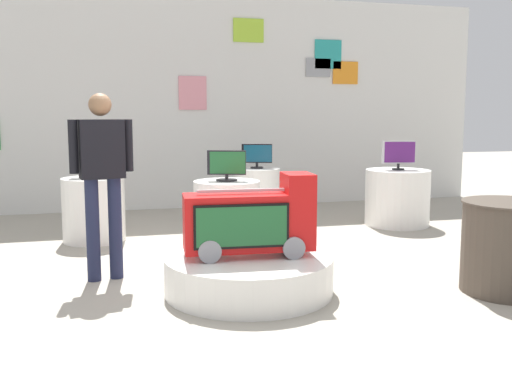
{
  "coord_description": "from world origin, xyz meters",
  "views": [
    {
      "loc": [
        -0.96,
        -4.7,
        1.49
      ],
      "look_at": [
        0.34,
        0.37,
        0.84
      ],
      "focal_mm": 39.61,
      "sensor_mm": 36.0,
      "label": 1
    }
  ],
  "objects_px": {
    "display_pedestal_center_rear": "(94,209)",
    "tv_on_right_rear": "(399,154)",
    "main_display_pedestal": "(249,274)",
    "tv_on_far_right": "(257,155)",
    "side_table_round": "(508,246)",
    "tv_on_left_rear": "(227,166)",
    "display_pedestal_far_right": "(257,195)",
    "shopper_browsing_near_truck": "(102,171)",
    "novelty_firetruck_tv": "(251,222)",
    "display_pedestal_left_rear": "(227,214)",
    "display_pedestal_right_rear": "(397,197)",
    "tv_on_center_rear": "(92,160)"
  },
  "relations": [
    {
      "from": "display_pedestal_right_rear",
      "to": "main_display_pedestal",
      "type": "bearing_deg",
      "value": -138.47
    },
    {
      "from": "tv_on_left_rear",
      "to": "display_pedestal_right_rear",
      "type": "height_order",
      "value": "tv_on_left_rear"
    },
    {
      "from": "novelty_firetruck_tv",
      "to": "side_table_round",
      "type": "xyz_separation_m",
      "value": [
        2.09,
        -0.54,
        -0.2
      ]
    },
    {
      "from": "display_pedestal_center_rear",
      "to": "tv_on_right_rear",
      "type": "relative_size",
      "value": 1.7
    },
    {
      "from": "tv_on_right_rear",
      "to": "tv_on_far_right",
      "type": "relative_size",
      "value": 1.08
    },
    {
      "from": "display_pedestal_left_rear",
      "to": "side_table_round",
      "type": "bearing_deg",
      "value": -48.23
    },
    {
      "from": "tv_on_far_right",
      "to": "display_pedestal_center_rear",
      "type": "bearing_deg",
      "value": -163.03
    },
    {
      "from": "display_pedestal_far_right",
      "to": "tv_on_far_right",
      "type": "distance_m",
      "value": 0.56
    },
    {
      "from": "tv_on_left_rear",
      "to": "tv_on_right_rear",
      "type": "distance_m",
      "value": 2.58
    },
    {
      "from": "main_display_pedestal",
      "to": "tv_on_far_right",
      "type": "xyz_separation_m",
      "value": [
        0.85,
        3.02,
        0.78
      ]
    },
    {
      "from": "tv_on_right_rear",
      "to": "main_display_pedestal",
      "type": "bearing_deg",
      "value": -138.53
    },
    {
      "from": "display_pedestal_right_rear",
      "to": "tv_on_right_rear",
      "type": "distance_m",
      "value": 0.59
    },
    {
      "from": "novelty_firetruck_tv",
      "to": "display_pedestal_center_rear",
      "type": "relative_size",
      "value": 1.46
    },
    {
      "from": "shopper_browsing_near_truck",
      "to": "tv_on_far_right",
      "type": "bearing_deg",
      "value": 48.99
    },
    {
      "from": "novelty_firetruck_tv",
      "to": "shopper_browsing_near_truck",
      "type": "bearing_deg",
      "value": 150.12
    },
    {
      "from": "tv_on_center_rear",
      "to": "shopper_browsing_near_truck",
      "type": "relative_size",
      "value": 0.29
    },
    {
      "from": "display_pedestal_right_rear",
      "to": "tv_on_right_rear",
      "type": "xyz_separation_m",
      "value": [
        0.0,
        -0.0,
        0.59
      ]
    },
    {
      "from": "tv_on_right_rear",
      "to": "display_pedestal_far_right",
      "type": "bearing_deg",
      "value": 159.02
    },
    {
      "from": "display_pedestal_center_rear",
      "to": "shopper_browsing_near_truck",
      "type": "xyz_separation_m",
      "value": [
        0.14,
        -1.67,
        0.61
      ]
    },
    {
      "from": "tv_on_left_rear",
      "to": "display_pedestal_far_right",
      "type": "relative_size",
      "value": 0.56
    },
    {
      "from": "side_table_round",
      "to": "novelty_firetruck_tv",
      "type": "bearing_deg",
      "value": 165.56
    },
    {
      "from": "main_display_pedestal",
      "to": "novelty_firetruck_tv",
      "type": "xyz_separation_m",
      "value": [
        0.02,
        -0.01,
        0.44
      ]
    },
    {
      "from": "display_pedestal_far_right",
      "to": "tv_on_far_right",
      "type": "height_order",
      "value": "tv_on_far_right"
    },
    {
      "from": "display_pedestal_left_rear",
      "to": "shopper_browsing_near_truck",
      "type": "height_order",
      "value": "shopper_browsing_near_truck"
    },
    {
      "from": "tv_on_left_rear",
      "to": "tv_on_right_rear",
      "type": "bearing_deg",
      "value": 15.43
    },
    {
      "from": "display_pedestal_center_rear",
      "to": "tv_on_right_rear",
      "type": "distance_m",
      "value": 4.0
    },
    {
      "from": "tv_on_left_rear",
      "to": "tv_on_far_right",
      "type": "xyz_separation_m",
      "value": [
        0.7,
        1.37,
        0.01
      ]
    },
    {
      "from": "tv_on_far_right",
      "to": "shopper_browsing_near_truck",
      "type": "distance_m",
      "value": 3.09
    },
    {
      "from": "tv_on_right_rear",
      "to": "tv_on_far_right",
      "type": "height_order",
      "value": "tv_on_right_rear"
    },
    {
      "from": "tv_on_right_rear",
      "to": "display_pedestal_far_right",
      "type": "distance_m",
      "value": 2.01
    },
    {
      "from": "tv_on_left_rear",
      "to": "shopper_browsing_near_truck",
      "type": "bearing_deg",
      "value": -143.99
    },
    {
      "from": "display_pedestal_center_rear",
      "to": "side_table_round",
      "type": "relative_size",
      "value": 0.97
    },
    {
      "from": "display_pedestal_center_rear",
      "to": "tv_on_far_right",
      "type": "bearing_deg",
      "value": 16.97
    },
    {
      "from": "display_pedestal_right_rear",
      "to": "tv_on_far_right",
      "type": "xyz_separation_m",
      "value": [
        -1.79,
        0.68,
        0.56
      ]
    },
    {
      "from": "shopper_browsing_near_truck",
      "to": "display_pedestal_center_rear",
      "type": "bearing_deg",
      "value": 94.78
    },
    {
      "from": "shopper_browsing_near_truck",
      "to": "novelty_firetruck_tv",
      "type": "bearing_deg",
      "value": -29.88
    },
    {
      "from": "novelty_firetruck_tv",
      "to": "tv_on_right_rear",
      "type": "xyz_separation_m",
      "value": [
        2.62,
        2.34,
        0.37
      ]
    },
    {
      "from": "tv_on_right_rear",
      "to": "display_pedestal_far_right",
      "type": "xyz_separation_m",
      "value": [
        -1.79,
        0.69,
        -0.59
      ]
    },
    {
      "from": "tv_on_center_rear",
      "to": "tv_on_right_rear",
      "type": "height_order",
      "value": "tv_on_center_rear"
    },
    {
      "from": "tv_on_left_rear",
      "to": "display_pedestal_right_rear",
      "type": "distance_m",
      "value": 2.64
    },
    {
      "from": "tv_on_center_rear",
      "to": "side_table_round",
      "type": "height_order",
      "value": "tv_on_center_rear"
    },
    {
      "from": "side_table_round",
      "to": "tv_on_left_rear",
      "type": "bearing_deg",
      "value": 131.79
    },
    {
      "from": "display_pedestal_left_rear",
      "to": "tv_on_far_right",
      "type": "bearing_deg",
      "value": 62.73
    },
    {
      "from": "display_pedestal_left_rear",
      "to": "tv_on_far_right",
      "type": "height_order",
      "value": "tv_on_far_right"
    },
    {
      "from": "tv_on_right_rear",
      "to": "side_table_round",
      "type": "xyz_separation_m",
      "value": [
        -0.53,
        -2.88,
        -0.58
      ]
    },
    {
      "from": "side_table_round",
      "to": "display_pedestal_left_rear",
      "type": "bearing_deg",
      "value": 131.77
    },
    {
      "from": "novelty_firetruck_tv",
      "to": "display_pedestal_left_rear",
      "type": "xyz_separation_m",
      "value": [
        0.13,
        1.66,
        -0.22
      ]
    },
    {
      "from": "display_pedestal_right_rear",
      "to": "side_table_round",
      "type": "height_order",
      "value": "side_table_round"
    },
    {
      "from": "tv_on_center_rear",
      "to": "display_pedestal_right_rear",
      "type": "height_order",
      "value": "tv_on_center_rear"
    },
    {
      "from": "tv_on_left_rear",
      "to": "side_table_round",
      "type": "bearing_deg",
      "value": -48.21
    }
  ]
}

